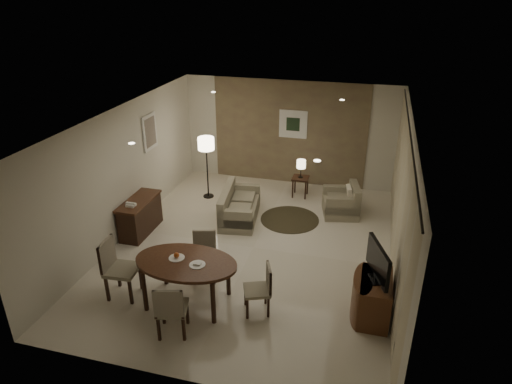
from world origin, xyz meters
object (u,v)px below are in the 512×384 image
(chair_near, at_px, (172,307))
(floor_lamp, at_px, (207,168))
(armchair, at_px, (341,200))
(sofa, at_px, (240,205))
(console_desk, at_px, (140,216))
(dining_table, at_px, (187,282))
(tv_cabinet, at_px, (375,298))
(side_table, at_px, (300,187))
(chair_left, at_px, (122,269))
(chair_right, at_px, (257,290))
(chair_far, at_px, (204,258))

(chair_near, xyz_separation_m, floor_lamp, (-1.19, 4.69, 0.31))
(armchair, bearing_deg, sofa, -81.90)
(console_desk, relative_size, sofa, 0.80)
(console_desk, relative_size, chair_near, 1.29)
(chair_near, relative_size, armchair, 1.14)
(dining_table, xyz_separation_m, sofa, (-0.03, 3.05, -0.05))
(dining_table, height_order, sofa, dining_table)
(console_desk, bearing_deg, dining_table, -45.63)
(tv_cabinet, bearing_deg, side_table, 114.80)
(sofa, distance_m, armchair, 2.32)
(console_desk, xyz_separation_m, chair_near, (1.96, -2.66, 0.09))
(dining_table, height_order, chair_left, chair_left)
(dining_table, xyz_separation_m, armchair, (2.14, 3.86, -0.04))
(chair_near, height_order, floor_lamp, floor_lamp)
(chair_left, bearing_deg, chair_right, -90.12)
(dining_table, distance_m, chair_right, 1.17)
(dining_table, bearing_deg, floor_lamp, 105.85)
(chair_right, relative_size, side_table, 1.66)
(dining_table, height_order, side_table, dining_table)
(tv_cabinet, relative_size, dining_table, 0.53)
(dining_table, relative_size, floor_lamp, 1.11)
(chair_far, distance_m, armchair, 3.81)
(tv_cabinet, xyz_separation_m, dining_table, (-3.00, -0.43, 0.05))
(chair_right, bearing_deg, floor_lamp, -170.78)
(chair_near, relative_size, sofa, 0.62)
(chair_near, height_order, chair_left, chair_left)
(chair_right, distance_m, armchair, 3.92)
(tv_cabinet, relative_size, armchair, 1.11)
(dining_table, xyz_separation_m, chair_right, (1.17, 0.07, 0.02))
(chair_right, bearing_deg, sofa, -179.46)
(dining_table, distance_m, chair_far, 0.69)
(chair_far, height_order, floor_lamp, floor_lamp)
(chair_far, distance_m, floor_lamp, 3.49)
(console_desk, height_order, tv_cabinet, console_desk)
(tv_cabinet, height_order, chair_far, chair_far)
(console_desk, xyz_separation_m, floor_lamp, (0.77, 2.03, 0.40))
(tv_cabinet, bearing_deg, console_desk, 162.95)
(tv_cabinet, distance_m, chair_left, 4.16)
(chair_left, height_order, side_table, chair_left)
(dining_table, bearing_deg, chair_left, -174.68)
(tv_cabinet, height_order, dining_table, dining_table)
(sofa, xyz_separation_m, side_table, (1.10, 1.55, -0.10))
(dining_table, relative_size, chair_left, 1.64)
(sofa, bearing_deg, floor_lamp, 42.22)
(chair_near, relative_size, chair_left, 0.89)
(console_desk, bearing_deg, chair_right, -31.36)
(tv_cabinet, relative_size, side_table, 1.78)
(tv_cabinet, bearing_deg, floor_lamp, 139.46)
(chair_far, distance_m, chair_left, 1.40)
(side_table, bearing_deg, sofa, -125.47)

